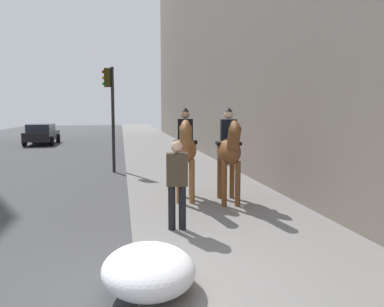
% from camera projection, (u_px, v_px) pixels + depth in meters
% --- Properties ---
extents(sidewalk_slab, '(120.00, 4.11, 0.12)m').
position_uv_depth(sidewalk_slab, '(286.00, 280.00, 5.56)').
color(sidewalk_slab, slate).
rests_on(sidewalk_slab, ground).
extents(mounted_horse_near, '(2.15, 0.78, 2.34)m').
position_uv_depth(mounted_horse_near, '(185.00, 148.00, 10.09)').
color(mounted_horse_near, brown).
rests_on(mounted_horse_near, sidewalk_slab).
extents(mounted_horse_far, '(2.15, 0.74, 2.34)m').
position_uv_depth(mounted_horse_far, '(229.00, 150.00, 9.78)').
color(mounted_horse_far, brown).
rests_on(mounted_horse_far, sidewalk_slab).
extents(pedestrian_greeting, '(0.30, 0.42, 1.70)m').
position_uv_depth(pedestrian_greeting, '(177.00, 179.00, 7.59)').
color(pedestrian_greeting, black).
rests_on(pedestrian_greeting, sidewalk_slab).
extents(car_near_lane, '(4.49, 1.95, 1.44)m').
position_uv_depth(car_near_lane, '(42.00, 134.00, 27.86)').
color(car_near_lane, black).
rests_on(car_near_lane, ground).
extents(traffic_light_near_curb, '(0.20, 0.44, 4.00)m').
position_uv_depth(traffic_light_near_curb, '(110.00, 103.00, 15.22)').
color(traffic_light_near_curb, black).
rests_on(traffic_light_near_curb, ground).
extents(snow_pile_near, '(1.54, 1.19, 0.53)m').
position_uv_depth(snow_pile_near, '(148.00, 269.00, 5.09)').
color(snow_pile_near, white).
rests_on(snow_pile_near, sidewalk_slab).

